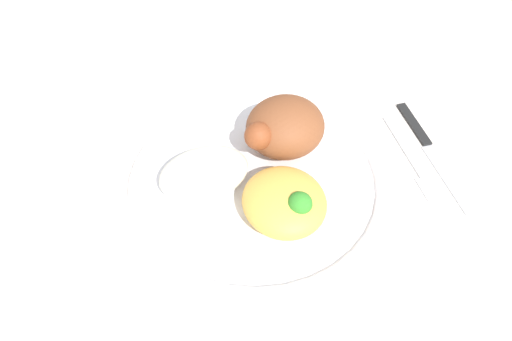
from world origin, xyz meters
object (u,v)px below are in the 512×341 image
object	(u,v)px
plate	(256,181)
fork	(413,160)
roasted_chicken	(284,127)
rice_pile	(204,173)
mac_cheese_with_broccoli	(286,201)
knife	(428,144)

from	to	relation	value
plate	fork	bearing A→B (deg)	168.81
roasted_chicken	rice_pile	size ratio (longest dim) A/B	1.01
roasted_chicken	mac_cheese_with_broccoli	world-z (taller)	roasted_chicken
rice_pile	fork	bearing A→B (deg)	168.56
mac_cheese_with_broccoli	fork	xyz separation A→B (m)	(-0.19, -0.02, -0.04)
fork	plate	bearing A→B (deg)	-11.19
rice_pile	fork	xyz separation A→B (m)	(-0.25, 0.05, -0.04)
rice_pile	knife	xyz separation A→B (m)	(-0.29, 0.04, -0.04)
plate	roasted_chicken	xyz separation A→B (m)	(-0.05, -0.03, 0.04)
plate	roasted_chicken	distance (m)	0.07
rice_pile	mac_cheese_with_broccoli	world-z (taller)	mac_cheese_with_broccoli
knife	mac_cheese_with_broccoli	bearing A→B (deg)	9.34
rice_pile	knife	distance (m)	0.29
fork	rice_pile	bearing A→B (deg)	-11.44
roasted_chicken	rice_pile	xyz separation A→B (m)	(0.11, 0.02, -0.01)
fork	mac_cheese_with_broccoli	bearing A→B (deg)	6.26
mac_cheese_with_broccoli	fork	bearing A→B (deg)	-173.74
plate	rice_pile	world-z (taller)	rice_pile
mac_cheese_with_broccoli	fork	world-z (taller)	mac_cheese_with_broccoli
mac_cheese_with_broccoli	rice_pile	bearing A→B (deg)	-47.03
rice_pile	fork	size ratio (longest dim) A/B	0.72
mac_cheese_with_broccoli	fork	distance (m)	0.19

